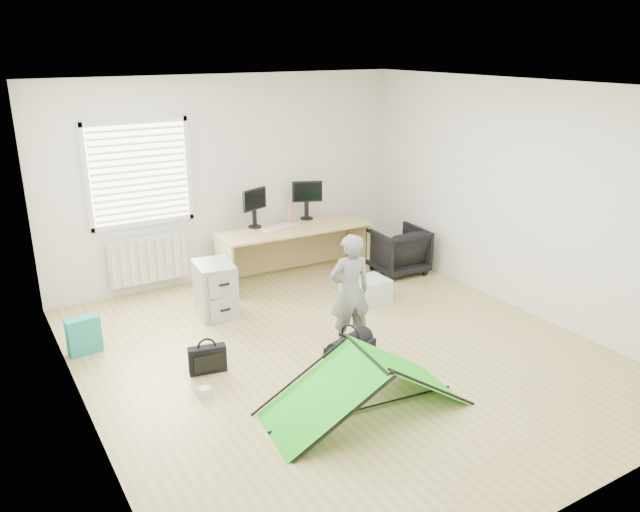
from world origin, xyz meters
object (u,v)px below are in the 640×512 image
monitor_right (307,205)px  storage_crate (366,292)px  laptop_bag (207,359)px  filing_cabinet (215,289)px  kite (365,382)px  thermos (289,213)px  monitor_left (254,213)px  duffel_bag (350,354)px  person (350,292)px  office_chair (398,250)px  desk (295,253)px

monitor_right → storage_crate: monitor_right is taller
storage_crate → laptop_bag: 2.38m
filing_cabinet → kite: bearing=-75.5°
thermos → filing_cabinet: bearing=-149.1°
monitor_left → thermos: monitor_left is taller
monitor_left → storage_crate: monitor_left is taller
filing_cabinet → storage_crate: 1.84m
monitor_right → storage_crate: bearing=-69.1°
monitor_left → kite: 3.58m
duffel_bag → storage_crate: bearing=30.8°
duffel_bag → laptop_bag: bearing=137.1°
thermos → storage_crate: (0.23, -1.54, -0.68)m
monitor_left → kite: (-0.61, -3.47, -0.63)m
monitor_right → storage_crate: 1.71m
person → laptop_bag: bearing=-0.2°
monitor_right → kite: size_ratio=0.23×
duffel_bag → office_chair: bearing=24.0°
thermos → person: size_ratio=0.19×
desk → kite: size_ratio=1.16×
desk → monitor_right: size_ratio=4.99×
filing_cabinet → office_chair: same height
monitor_left → storage_crate: bearing=-85.2°
storage_crate → thermos: bearing=98.5°
filing_cabinet → monitor_right: monitor_right is taller
monitor_left → thermos: bearing=-21.0°
desk → person: (-0.50, -2.09, 0.27)m
monitor_left → person: bearing=-112.7°
monitor_right → person: 2.55m
desk → person: bearing=-101.3°
monitor_left → duffel_bag: bearing=-116.9°
laptop_bag → person: bearing=2.7°
filing_cabinet → thermos: thermos is taller
office_chair → duffel_bag: (-2.04, -1.86, -0.21)m
duffel_bag → person: bearing=39.6°
filing_cabinet → office_chair: 2.73m
thermos → duffel_bag: 2.92m
thermos → kite: bearing=-108.2°
storage_crate → duffel_bag: (-1.02, -1.18, -0.04)m
filing_cabinet → office_chair: bearing=7.5°
thermos → storage_crate: thermos is taller
office_chair → storage_crate: size_ratio=1.28×
person → kite: size_ratio=0.69×
filing_cabinet → person: bearing=-52.0°
kite → duffel_bag: kite is taller
monitor_left → monitor_right: size_ratio=0.98×
monitor_left → monitor_right: 0.81m
monitor_left → person: 2.40m
laptop_bag → desk: bearing=54.9°
kite → storage_crate: 2.38m
storage_crate → duffel_bag: size_ratio=1.06×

